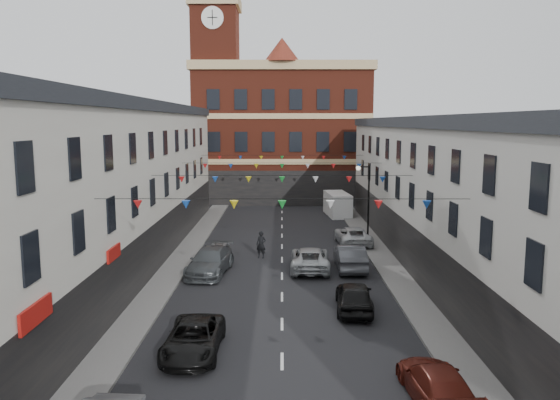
{
  "coord_description": "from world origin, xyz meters",
  "views": [
    {
      "loc": [
        -0.01,
        -28.37,
        9.35
      ],
      "look_at": [
        -0.13,
        6.66,
        4.34
      ],
      "focal_mm": 35.0,
      "sensor_mm": 36.0,
      "label": 1
    }
  ],
  "objects_px": {
    "street_lamp": "(366,192)",
    "car_right_c": "(437,384)",
    "car_left_c": "(193,338)",
    "moving_car": "(310,258)",
    "car_right_f": "(353,236)",
    "car_right_d": "(354,296)",
    "pedestrian": "(261,245)",
    "car_right_e": "(350,257)",
    "white_van": "(337,204)",
    "car_left_e": "(219,252)",
    "car_left_d": "(210,261)"
  },
  "relations": [
    {
      "from": "car_right_f",
      "to": "moving_car",
      "type": "bearing_deg",
      "value": 60.2
    },
    {
      "from": "street_lamp",
      "to": "car_left_d",
      "type": "relative_size",
      "value": 1.1
    },
    {
      "from": "street_lamp",
      "to": "white_van",
      "type": "xyz_separation_m",
      "value": [
        -0.95,
        11.95,
        -2.76
      ]
    },
    {
      "from": "street_lamp",
      "to": "car_left_c",
      "type": "distance_m",
      "value": 23.81
    },
    {
      "from": "car_right_d",
      "to": "car_right_e",
      "type": "xyz_separation_m",
      "value": [
        0.75,
        7.79,
        0.06
      ]
    },
    {
      "from": "car_left_d",
      "to": "moving_car",
      "type": "bearing_deg",
      "value": 15.73
    },
    {
      "from": "white_van",
      "to": "moving_car",
      "type": "bearing_deg",
      "value": -106.26
    },
    {
      "from": "car_left_d",
      "to": "car_right_f",
      "type": "relative_size",
      "value": 1.06
    },
    {
      "from": "car_right_f",
      "to": "pedestrian",
      "type": "xyz_separation_m",
      "value": [
        -6.88,
        -4.13,
        0.23
      ]
    },
    {
      "from": "street_lamp",
      "to": "car_right_c",
      "type": "distance_m",
      "value": 25.39
    },
    {
      "from": "car_left_d",
      "to": "white_van",
      "type": "distance_m",
      "value": 23.65
    },
    {
      "from": "car_left_e",
      "to": "pedestrian",
      "type": "relative_size",
      "value": 2.08
    },
    {
      "from": "car_left_e",
      "to": "car_right_f",
      "type": "distance_m",
      "value": 11.03
    },
    {
      "from": "car_left_e",
      "to": "car_right_d",
      "type": "xyz_separation_m",
      "value": [
        7.84,
        -9.53,
        0.08
      ]
    },
    {
      "from": "car_left_c",
      "to": "moving_car",
      "type": "distance_m",
      "value": 13.91
    },
    {
      "from": "car_right_c",
      "to": "car_right_e",
      "type": "relative_size",
      "value": 0.93
    },
    {
      "from": "car_right_e",
      "to": "pedestrian",
      "type": "height_order",
      "value": "pedestrian"
    },
    {
      "from": "car_right_f",
      "to": "moving_car",
      "type": "height_order",
      "value": "moving_car"
    },
    {
      "from": "car_right_e",
      "to": "car_right_c",
      "type": "bearing_deg",
      "value": 92.9
    },
    {
      "from": "street_lamp",
      "to": "car_left_c",
      "type": "height_order",
      "value": "street_lamp"
    },
    {
      "from": "pedestrian",
      "to": "car_right_c",
      "type": "bearing_deg",
      "value": -53.74
    },
    {
      "from": "car_left_d",
      "to": "white_van",
      "type": "xyz_separation_m",
      "value": [
        10.07,
        21.39,
        0.36
      ]
    },
    {
      "from": "street_lamp",
      "to": "moving_car",
      "type": "xyz_separation_m",
      "value": [
        -4.75,
        -8.48,
        -3.17
      ]
    },
    {
      "from": "car_left_e",
      "to": "car_right_d",
      "type": "relative_size",
      "value": 0.89
    },
    {
      "from": "car_left_d",
      "to": "car_right_e",
      "type": "bearing_deg",
      "value": 13.91
    },
    {
      "from": "car_left_c",
      "to": "car_right_c",
      "type": "height_order",
      "value": "car_right_c"
    },
    {
      "from": "car_right_c",
      "to": "pedestrian",
      "type": "xyz_separation_m",
      "value": [
        -6.62,
        19.69,
        0.28
      ]
    },
    {
      "from": "car_left_c",
      "to": "moving_car",
      "type": "bearing_deg",
      "value": 67.9
    },
    {
      "from": "car_right_c",
      "to": "white_van",
      "type": "distance_m",
      "value": 37.11
    },
    {
      "from": "car_right_c",
      "to": "car_right_d",
      "type": "height_order",
      "value": "car_right_d"
    },
    {
      "from": "car_right_c",
      "to": "car_right_f",
      "type": "xyz_separation_m",
      "value": [
        0.26,
        23.82,
        0.05
      ]
    },
    {
      "from": "moving_car",
      "to": "car_right_c",
      "type": "bearing_deg",
      "value": 103.78
    },
    {
      "from": "car_right_e",
      "to": "white_van",
      "type": "xyz_separation_m",
      "value": [
        1.25,
        20.32,
        0.33
      ]
    },
    {
      "from": "moving_car",
      "to": "white_van",
      "type": "distance_m",
      "value": 20.79
    },
    {
      "from": "car_left_c",
      "to": "pedestrian",
      "type": "relative_size",
      "value": 2.5
    },
    {
      "from": "car_left_d",
      "to": "pedestrian",
      "type": "bearing_deg",
      "value": 59.77
    },
    {
      "from": "car_right_e",
      "to": "white_van",
      "type": "bearing_deg",
      "value": -93.47
    },
    {
      "from": "car_left_d",
      "to": "car_right_c",
      "type": "bearing_deg",
      "value": -51.43
    },
    {
      "from": "white_van",
      "to": "car_right_d",
      "type": "bearing_deg",
      "value": -99.8
    },
    {
      "from": "car_left_c",
      "to": "car_left_e",
      "type": "height_order",
      "value": "car_left_e"
    },
    {
      "from": "car_left_c",
      "to": "car_right_d",
      "type": "distance_m",
      "value": 8.84
    },
    {
      "from": "car_right_e",
      "to": "white_van",
      "type": "relative_size",
      "value": 0.95
    },
    {
      "from": "moving_car",
      "to": "car_left_c",
      "type": "bearing_deg",
      "value": 69.47
    },
    {
      "from": "street_lamp",
      "to": "pedestrian",
      "type": "relative_size",
      "value": 3.18
    },
    {
      "from": "car_right_f",
      "to": "car_left_e",
      "type": "bearing_deg",
      "value": 25.88
    },
    {
      "from": "car_right_e",
      "to": "pedestrian",
      "type": "relative_size",
      "value": 2.62
    },
    {
      "from": "car_right_f",
      "to": "pedestrian",
      "type": "bearing_deg",
      "value": 28.15
    },
    {
      "from": "street_lamp",
      "to": "car_right_c",
      "type": "relative_size",
      "value": 1.31
    },
    {
      "from": "moving_car",
      "to": "pedestrian",
      "type": "height_order",
      "value": "pedestrian"
    },
    {
      "from": "street_lamp",
      "to": "car_left_d",
      "type": "height_order",
      "value": "street_lamp"
    }
  ]
}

